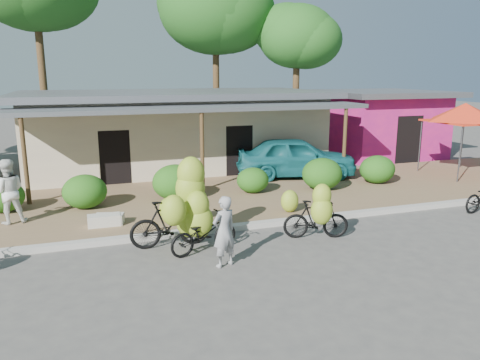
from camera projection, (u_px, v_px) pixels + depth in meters
The scene contains 25 objects.
ground at pixel (269, 256), 10.80m from camera, with size 100.00×100.00×0.00m, color #4C4946.
sidewalk at pixel (211, 199), 15.40m from camera, with size 60.00×6.00×0.12m, color #7E6244.
curb at pixel (241, 227), 12.63m from camera, with size 60.00×0.25×0.15m, color #A8A399.
shop_main at pixel (175, 129), 20.50m from camera, with size 13.00×8.50×3.35m.
shop_pink at pixel (378, 122), 23.87m from camera, with size 6.00×6.00×3.25m.
tree_center_right at pixel (211, 7), 25.46m from camera, with size 6.20×6.17×10.01m.
tree_near_right at pixel (293, 35), 25.21m from camera, with size 4.43×4.25×7.79m.
hedge_0 at pixel (3, 196), 13.71m from camera, with size 1.21×1.08×0.94m, color #125013.
hedge_1 at pixel (85, 191), 14.10m from camera, with size 1.32×1.19×1.03m, color #125013.
hedge_2 at pixel (175, 182), 15.06m from camera, with size 1.47×1.32×1.15m, color #125013.
hedge_3 at pixel (253, 180), 15.96m from camera, with size 1.11×1.00×0.87m, color #125013.
hedge_4 at pixel (322, 174), 16.36m from camera, with size 1.43×1.29×1.11m, color #125013.
hedge_5 at pixel (377, 169), 17.33m from camera, with size 1.32×1.19×1.03m, color #125013.
red_canopy at pixel (465, 112), 18.39m from camera, with size 3.50×3.50×2.86m.
bike_left at pixel (171, 222), 11.15m from camera, with size 1.95×1.20×1.47m.
bike_center at pixel (197, 212), 11.08m from camera, with size 1.86×1.39×2.21m.
bike_right at pixel (317, 216), 11.68m from camera, with size 1.73×1.32×1.57m.
loose_banana_a at pixel (169, 209), 12.96m from camera, with size 0.53×0.45×0.66m, color #A3BB2E.
loose_banana_b at pixel (199, 209), 13.04m from camera, with size 0.49×0.42×0.61m, color #A3BB2E.
loose_banana_c at pixel (290, 201), 13.73m from camera, with size 0.53×0.45×0.67m, color #A3BB2E.
sack_near at pixel (104, 220), 12.54m from camera, with size 0.85×0.40×0.30m, color beige.
sack_far at pixel (109, 219), 12.67m from camera, with size 0.75×0.38×0.28m, color beige.
vendor at pixel (224, 232), 10.07m from camera, with size 0.58×0.38×1.58m, color gray.
bystander at pixel (8, 192), 12.60m from camera, with size 0.86×0.67×1.77m, color silver.
teal_van at pixel (296, 157), 18.32m from camera, with size 1.87×4.64×1.58m, color #176269.
Camera 1 is at (-3.90, -9.38, 4.13)m, focal length 35.00 mm.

